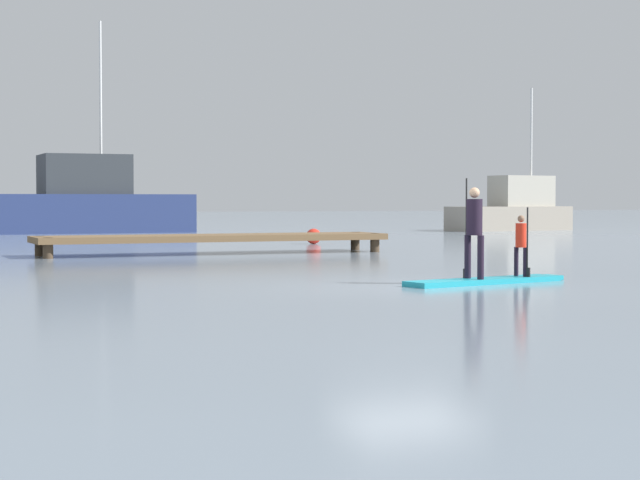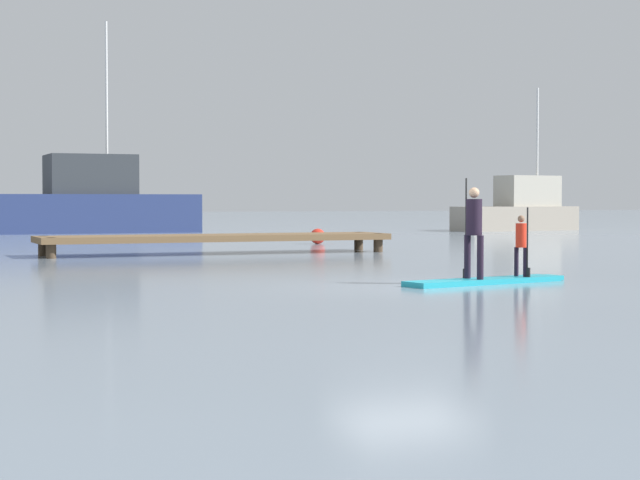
{
  "view_description": "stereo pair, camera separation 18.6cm",
  "coord_description": "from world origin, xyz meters",
  "px_view_note": "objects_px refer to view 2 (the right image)",
  "views": [
    {
      "loc": [
        -9.16,
        -17.76,
        1.59
      ],
      "look_at": [
        -0.69,
        2.34,
        0.79
      ],
      "focal_mm": 61.98,
      "sensor_mm": 36.0,
      "label": 1
    },
    {
      "loc": [
        -8.99,
        -17.83,
        1.59
      ],
      "look_at": [
        -0.69,
        2.34,
        0.79
      ],
      "focal_mm": 61.98,
      "sensor_mm": 36.0,
      "label": 2
    }
  ],
  "objects_px": {
    "paddleboard_near": "(487,281)",
    "fishing_boat_white_large": "(70,205)",
    "paddler_child_solo": "(521,242)",
    "fishing_boat_green_midground": "(519,209)",
    "paddler_adult": "(474,226)",
    "mooring_buoy_near": "(318,236)"
  },
  "relations": [
    {
      "from": "paddleboard_near",
      "to": "fishing_boat_white_large",
      "type": "xyz_separation_m",
      "value": [
        -1.84,
        35.19,
        1.27
      ]
    },
    {
      "from": "paddler_child_solo",
      "to": "fishing_boat_green_midground",
      "type": "height_order",
      "value": "fishing_boat_green_midground"
    },
    {
      "from": "paddleboard_near",
      "to": "paddler_child_solo",
      "type": "xyz_separation_m",
      "value": [
        0.86,
        0.16,
        0.72
      ]
    },
    {
      "from": "paddleboard_near",
      "to": "paddler_adult",
      "type": "bearing_deg",
      "value": -169.51
    },
    {
      "from": "paddleboard_near",
      "to": "paddler_child_solo",
      "type": "relative_size",
      "value": 2.74
    },
    {
      "from": "paddler_child_solo",
      "to": "fishing_boat_white_large",
      "type": "xyz_separation_m",
      "value": [
        -2.7,
        35.02,
        0.56
      ]
    },
    {
      "from": "paddler_child_solo",
      "to": "mooring_buoy_near",
      "type": "bearing_deg",
      "value": 80.07
    },
    {
      "from": "paddleboard_near",
      "to": "fishing_boat_green_midground",
      "type": "relative_size",
      "value": 0.5
    },
    {
      "from": "paddleboard_near",
      "to": "fishing_boat_green_midground",
      "type": "height_order",
      "value": "fishing_boat_green_midground"
    },
    {
      "from": "paddler_adult",
      "to": "fishing_boat_white_large",
      "type": "distance_m",
      "value": 35.28
    },
    {
      "from": "paddler_child_solo",
      "to": "fishing_boat_white_large",
      "type": "distance_m",
      "value": 35.13
    },
    {
      "from": "fishing_boat_white_large",
      "to": "mooring_buoy_near",
      "type": "xyz_separation_m",
      "value": [
        5.89,
        -16.81,
        -1.05
      ]
    },
    {
      "from": "fishing_boat_green_midground",
      "to": "mooring_buoy_near",
      "type": "relative_size",
      "value": 13.32
    },
    {
      "from": "fishing_boat_white_large",
      "to": "mooring_buoy_near",
      "type": "height_order",
      "value": "fishing_boat_white_large"
    },
    {
      "from": "paddleboard_near",
      "to": "fishing_boat_green_midground",
      "type": "xyz_separation_m",
      "value": [
        20.08,
        30.3,
        1.03
      ]
    },
    {
      "from": "paddleboard_near",
      "to": "fishing_boat_green_midground",
      "type": "distance_m",
      "value": 36.36
    },
    {
      "from": "paddleboard_near",
      "to": "paddler_adult",
      "type": "height_order",
      "value": "paddler_adult"
    },
    {
      "from": "paddleboard_near",
      "to": "mooring_buoy_near",
      "type": "bearing_deg",
      "value": 77.57
    },
    {
      "from": "paddler_child_solo",
      "to": "mooring_buoy_near",
      "type": "height_order",
      "value": "paddler_child_solo"
    },
    {
      "from": "paddler_adult",
      "to": "mooring_buoy_near",
      "type": "distance_m",
      "value": 18.97
    },
    {
      "from": "mooring_buoy_near",
      "to": "paddler_adult",
      "type": "bearing_deg",
      "value": -103.36
    },
    {
      "from": "fishing_boat_green_midground",
      "to": "paddler_child_solo",
      "type": "bearing_deg",
      "value": -122.53
    }
  ]
}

